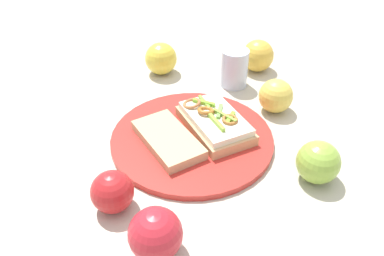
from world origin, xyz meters
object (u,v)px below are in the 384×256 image
Objects in this scene: plate at (192,139)px; apple_2 at (161,59)px; apple_0 at (155,234)px; apple_5 at (258,56)px; apple_1 at (276,96)px; apple_4 at (318,162)px; sandwich at (215,122)px; apple_3 at (112,192)px; bread_slice_side at (168,139)px; drinking_glass at (234,68)px.

apple_2 reaches higher than plate.
apple_0 is at bearing -96.54° from plate.
apple_0 is 0.98× the size of apple_5.
apple_4 reaches higher than apple_1.
apple_3 reaches higher than sandwich.
apple_5 is (-0.08, 0.39, 0.00)m from apple_4.
apple_0 is at bearing -117.66° from apple_1.
plate is at bearing -144.07° from apple_1.
apple_0 reaches higher than plate.
apple_2 reaches higher than sandwich.
apple_4 is at bearing -47.37° from apple_2.
apple_2 is at bearing 88.58° from apple_3.
apple_5 is at bearing 62.49° from apple_3.
apple_0 is 0.99× the size of apple_2.
bread_slice_side is 1.95× the size of apple_5.
drinking_glass is (0.19, 0.40, 0.01)m from apple_3.
apple_3 is (-0.11, -0.18, 0.03)m from plate.
apple_1 is (0.13, 0.10, 0.01)m from sandwich.
apple_5 is at bearing 99.42° from apple_1.
drinking_glass reaches higher than apple_4.
apple_5 is (0.24, 0.04, 0.00)m from apple_2.
apple_4 is 0.94× the size of apple_5.
apple_2 is at bearing 166.67° from drinking_glass.
apple_2 is 0.88× the size of drinking_glass.
apple_5 reaches higher than apple_1.
sandwich is 2.59× the size of apple_1.
bread_slice_side is 1.97× the size of apple_2.
plate is at bearing -109.80° from drinking_glass.
apple_2 and apple_5 have the same top height.
apple_3 is at bearing -121.85° from plate.
apple_5 is (-0.03, 0.18, 0.00)m from apple_1.
apple_0 is at bearing -32.69° from bread_slice_side.
apple_1 is at bearing -28.13° from apple_2.
apple_4 is at bearing -77.81° from apple_5.
apple_1 is 0.92× the size of apple_5.
apple_3 is 0.35m from apple_4.
apple_0 is 0.59m from apple_5.
apple_5 is (0.18, 0.33, 0.02)m from bread_slice_side.
plate is 0.06m from sandwich.
sandwich is at bearing 32.08° from plate.
apple_1 is at bearing 104.55° from apple_4.
plate is at bearing 83.46° from apple_0.
sandwich is at bearing -109.36° from apple_5.
sandwich is 1.22× the size of bread_slice_side.
apple_2 is at bearing 179.68° from sandwich.
apple_0 is (-0.03, -0.26, 0.03)m from plate.
apple_0 reaches higher than apple_1.
drinking_glass is (-0.14, 0.31, 0.01)m from apple_4.
apple_4 is at bearing 41.53° from bread_slice_side.
drinking_glass is (0.04, 0.20, 0.01)m from sandwich.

